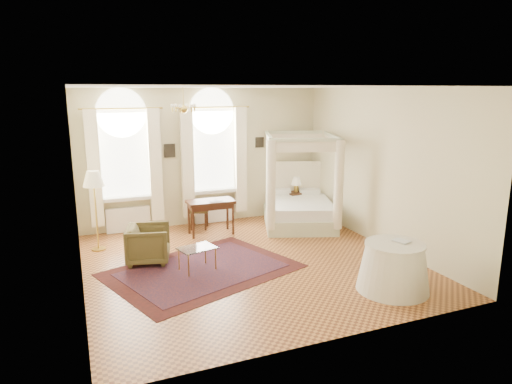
% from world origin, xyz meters
% --- Properties ---
extents(ground, '(6.00, 6.00, 0.00)m').
position_xyz_m(ground, '(0.00, 0.00, 0.00)').
color(ground, '#AE6B32').
rests_on(ground, ground).
extents(room_walls, '(6.00, 6.00, 6.00)m').
position_xyz_m(room_walls, '(0.00, 0.00, 1.98)').
color(room_walls, beige).
rests_on(room_walls, ground).
extents(window_left, '(1.62, 0.27, 3.29)m').
position_xyz_m(window_left, '(-1.90, 2.87, 1.49)').
color(window_left, white).
rests_on(window_left, room_walls).
extents(window_right, '(1.62, 0.27, 3.29)m').
position_xyz_m(window_right, '(0.20, 2.87, 1.49)').
color(window_right, white).
rests_on(window_right, room_walls).
extents(chandelier, '(0.51, 0.45, 0.50)m').
position_xyz_m(chandelier, '(-0.90, 1.20, 2.91)').
color(chandelier, '#AD8F39').
rests_on(chandelier, room_walls).
extents(wall_pictures, '(2.54, 0.03, 0.39)m').
position_xyz_m(wall_pictures, '(0.09, 2.97, 1.89)').
color(wall_pictures, black).
rests_on(wall_pictures, room_walls).
extents(canopy_bed, '(2.25, 2.48, 2.23)m').
position_xyz_m(canopy_bed, '(2.04, 1.89, 0.51)').
color(canopy_bed, beige).
rests_on(canopy_bed, ground).
extents(nightstand, '(0.51, 0.47, 0.66)m').
position_xyz_m(nightstand, '(2.33, 2.64, 0.33)').
color(nightstand, '#3D2010').
rests_on(nightstand, ground).
extents(nightstand_lamp, '(0.26, 0.26, 0.38)m').
position_xyz_m(nightstand_lamp, '(2.36, 2.67, 0.91)').
color(nightstand_lamp, '#AD8F39').
rests_on(nightstand_lamp, nightstand).
extents(writing_desk, '(1.07, 0.57, 0.79)m').
position_xyz_m(writing_desk, '(-0.16, 2.01, 0.68)').
color(writing_desk, '#3D2010').
rests_on(writing_desk, ground).
extents(laptop, '(0.34, 0.24, 0.02)m').
position_xyz_m(laptop, '(-0.06, 1.89, 0.81)').
color(laptop, black).
rests_on(laptop, writing_desk).
extents(stool, '(0.58, 0.58, 0.51)m').
position_xyz_m(stool, '(-0.29, 2.55, 0.42)').
color(stool, '#423A1C').
rests_on(stool, ground).
extents(armchair, '(0.97, 0.95, 0.73)m').
position_xyz_m(armchair, '(-1.77, 0.78, 0.36)').
color(armchair, '#483D1E').
rests_on(armchair, ground).
extents(coffee_table, '(0.74, 0.60, 0.44)m').
position_xyz_m(coffee_table, '(-1.02, 0.01, 0.40)').
color(coffee_table, silver).
rests_on(coffee_table, ground).
extents(floor_lamp, '(0.43, 0.43, 1.66)m').
position_xyz_m(floor_lamp, '(-2.64, 1.87, 1.42)').
color(floor_lamp, '#AD8F39').
rests_on(floor_lamp, ground).
extents(oriental_rug, '(3.83, 3.28, 0.01)m').
position_xyz_m(oriental_rug, '(-0.94, -0.03, 0.01)').
color(oriental_rug, '#451510').
rests_on(oriental_rug, ground).
extents(side_table, '(1.19, 1.19, 0.81)m').
position_xyz_m(side_table, '(1.76, -2.03, 0.40)').
color(side_table, beige).
rests_on(side_table, ground).
extents(book, '(0.27, 0.31, 0.02)m').
position_xyz_m(book, '(1.81, -2.03, 0.82)').
color(book, black).
rests_on(book, side_table).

